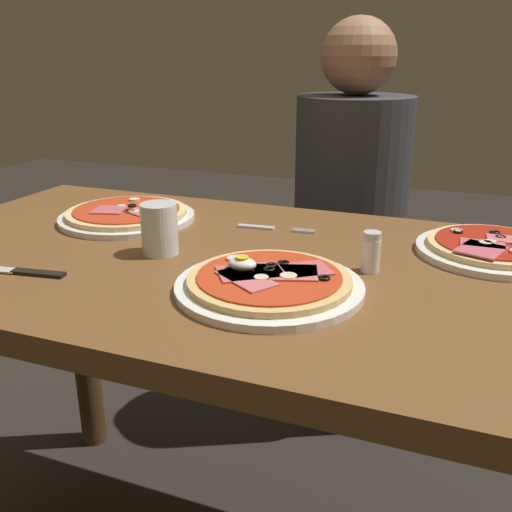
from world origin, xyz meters
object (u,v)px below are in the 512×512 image
Objects in this scene: pizza_foreground at (269,283)px; knife at (17,271)px; pizza_across_left at (493,248)px; pizza_across_right at (127,215)px; salt_shaker at (371,252)px; dining_table at (234,322)px; water_glass_far at (160,232)px; diner_person at (348,244)px; fork at (270,228)px.

pizza_foreground reaches higher than knife.
pizza_across_left is 0.93× the size of pizza_across_right.
salt_shaker is at bearing 21.76° from knife.
water_glass_far is (-0.13, -0.03, 0.16)m from dining_table.
diner_person is (0.35, 0.59, -0.21)m from pizza_across_right.
salt_shaker is (0.53, -0.11, 0.02)m from pizza_across_right.
pizza_across_left is at bearing 22.90° from dining_table.
dining_table is at bearing -91.24° from fork.
fork is 0.58m from diner_person.
pizza_foreground is 1.07× the size of pizza_across_left.
dining_table is at bearing -175.41° from salt_shaker.
pizza_across_right is (-0.40, 0.24, -0.00)m from pizza_foreground.
salt_shaker is at bearing -11.84° from pizza_across_right.
pizza_foreground is at bearing 93.59° from diner_person.
pizza_across_left reaches higher than knife.
pizza_foreground is 0.47m from pizza_across_right.
pizza_foreground is 0.43m from pizza_across_left.
fork is (-0.41, -0.00, -0.01)m from pizza_across_left.
dining_table is at bearing -157.10° from pizza_across_left.
pizza_across_left is at bearing 42.82° from pizza_foreground.
pizza_across_right reaches higher than fork.
diner_person is (0.18, 0.74, -0.23)m from water_glass_far.
pizza_across_right is at bearing 149.04° from pizza_foreground.
dining_table is 0.37m from knife.
water_glass_far is at bearing -168.52° from dining_table.
pizza_across_left is 1.66× the size of fork.
dining_table is 0.21m from pizza_foreground.
water_glass_far is 0.46× the size of knife.
water_glass_far reaches higher than pizza_across_right.
pizza_across_left is 0.22× the size of diner_person.
pizza_across_right is 4.20× the size of salt_shaker.
diner_person reaches higher than dining_table.
fork is at bearing 56.97° from water_glass_far.
fork is 0.28m from salt_shaker.
fork is at bearing 109.56° from pizza_foreground.
pizza_foreground is at bearing 11.22° from knife.
salt_shaker is at bearing 46.04° from pizza_foreground.
pizza_foreground reaches higher than dining_table.
pizza_foreground reaches higher than pizza_across_right.
pizza_foreground reaches higher than pizza_across_left.
diner_person is at bearing 93.59° from pizza_foreground.
pizza_across_left is at bearing 20.36° from water_glass_far.
diner_person is (0.05, 0.72, -0.07)m from dining_table.
salt_shaker reaches higher than pizza_foreground.
pizza_across_right is 0.31m from fork.
water_glass_far is at bearing -172.95° from salt_shaker.
water_glass_far is at bearing 44.75° from knife.
pizza_across_left is 2.93× the size of water_glass_far.
knife reaches higher than fork.
water_glass_far is at bearing 159.71° from pizza_foreground.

